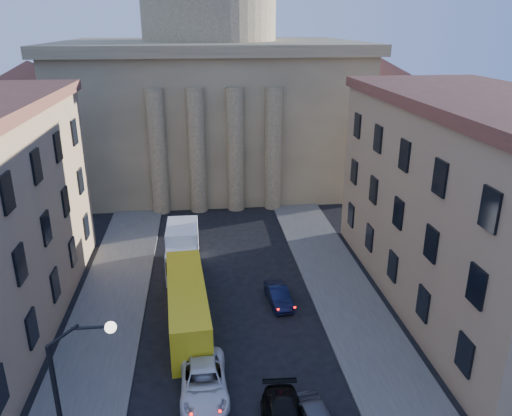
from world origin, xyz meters
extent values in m
cube|color=#4F4E48|center=(-8.50, 18.00, 0.07)|extent=(5.00, 60.00, 0.15)
cube|color=#4F4E48|center=(8.50, 18.00, 0.07)|extent=(5.00, 60.00, 0.15)
cube|color=#746647|center=(0.00, 56.00, 8.00)|extent=(34.00, 26.00, 16.00)
cube|color=#746647|center=(0.00, 56.00, 16.40)|extent=(35.50, 27.50, 1.20)
cylinder|color=#746647|center=(0.00, 56.00, 20.00)|extent=(16.00, 16.00, 8.00)
cube|color=#746647|center=(-21.00, 54.00, 5.50)|extent=(13.00, 13.00, 11.00)
cone|color=brown|center=(-21.00, 54.00, 13.00)|extent=(26.02, 26.02, 4.00)
cube|color=#746647|center=(21.00, 54.00, 5.50)|extent=(13.00, 13.00, 11.00)
cone|color=brown|center=(21.00, 54.00, 13.00)|extent=(26.02, 26.02, 4.00)
cylinder|color=#746647|center=(-6.00, 42.80, 6.50)|extent=(1.80, 1.80, 13.00)
cylinder|color=#746647|center=(-2.00, 42.80, 6.50)|extent=(1.80, 1.80, 13.00)
cylinder|color=#746647|center=(2.00, 42.80, 6.50)|extent=(1.80, 1.80, 13.00)
cylinder|color=#746647|center=(6.00, 42.80, 6.50)|extent=(1.80, 1.80, 13.00)
cube|color=#9C815C|center=(17.00, 22.00, 7.00)|extent=(11.00, 26.00, 14.00)
cube|color=brown|center=(17.00, 22.00, 14.30)|extent=(11.60, 26.60, 0.80)
cylinder|color=black|center=(-6.95, 8.00, 8.35)|extent=(1.30, 0.12, 0.96)
cylinder|color=black|center=(-5.95, 8.00, 8.65)|extent=(1.30, 0.12, 0.12)
sphere|color=white|center=(-5.20, 8.00, 8.60)|extent=(0.44, 0.44, 0.44)
imported|color=silver|center=(-1.99, 14.21, 0.77)|extent=(2.68, 5.59, 1.54)
imported|color=black|center=(3.50, 22.98, 0.64)|extent=(1.70, 3.98, 1.28)
cube|color=yellow|center=(-2.94, 20.95, 1.50)|extent=(3.12, 10.78, 3.00)
cube|color=black|center=(-2.94, 20.95, 1.98)|extent=(3.14, 10.20, 1.06)
cylinder|color=black|center=(-3.64, 17.02, 0.48)|extent=(0.35, 0.98, 0.97)
cylinder|color=black|center=(-1.71, 17.15, 0.48)|extent=(0.35, 0.98, 0.97)
cylinder|color=black|center=(-4.16, 24.75, 0.48)|extent=(0.35, 0.98, 0.97)
cylinder|color=black|center=(-2.23, 24.88, 0.48)|extent=(0.35, 0.98, 0.97)
cube|color=white|center=(-3.45, 27.36, 1.26)|extent=(2.43, 2.54, 2.51)
cube|color=black|center=(-3.46, 26.16, 1.57)|extent=(2.30, 0.15, 1.15)
cube|color=white|center=(-3.42, 30.19, 1.83)|extent=(2.56, 4.42, 3.24)
cylinder|color=black|center=(-4.50, 26.96, 0.47)|extent=(0.30, 0.94, 0.94)
cylinder|color=black|center=(-2.41, 26.93, 0.47)|extent=(0.30, 0.94, 0.94)
cylinder|color=black|center=(-4.46, 31.14, 0.47)|extent=(0.30, 0.94, 0.94)
cylinder|color=black|center=(-2.36, 31.12, 0.47)|extent=(0.30, 0.94, 0.94)
camera|label=1|loc=(-1.70, -8.04, 19.03)|focal=35.00mm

